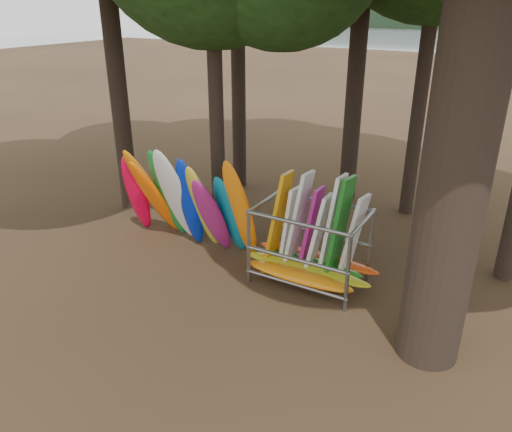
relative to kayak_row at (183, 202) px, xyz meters
The scene contains 4 objects.
ground 3.00m from the kayak_row, 33.96° to the right, with size 120.00×120.00×0.00m, color #47331E.
lake 58.55m from the kayak_row, 87.81° to the left, with size 160.00×160.00×0.00m, color gray.
kayak_row is the anchor object (origin of this frame).
storage_rack 3.76m from the kayak_row, ahead, with size 3.23×1.57×2.78m.
Camera 1 is at (5.68, -8.23, 6.33)m, focal length 35.00 mm.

